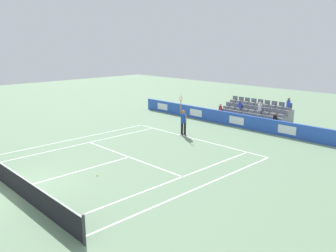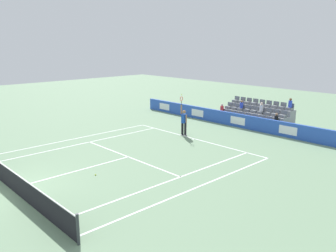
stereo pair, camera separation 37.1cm
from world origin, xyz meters
name	(u,v)px [view 2 (the right image)]	position (x,y,z in m)	size (l,w,h in m)	color
ground_plane	(11,189)	(0.00, 0.00, 0.00)	(80.00, 80.00, 0.00)	gray
line_baseline	(195,139)	(0.00, -11.89, 0.00)	(10.97, 0.10, 0.01)	white
line_service	(128,157)	(0.00, -6.40, 0.00)	(8.23, 0.10, 0.01)	white
line_centre_service	(77,171)	(0.00, -3.20, 0.00)	(0.10, 6.40, 0.01)	white
line_singles_sideline_left	(83,143)	(4.12, -5.95, 0.00)	(0.10, 11.89, 0.01)	white
line_singles_sideline_right	(174,179)	(-4.12, -5.95, 0.00)	(0.10, 11.89, 0.01)	white
line_doubles_sideline_left	(73,139)	(5.49, -5.95, 0.00)	(0.10, 11.89, 0.01)	white
line_doubles_sideline_right	(195,188)	(-5.49, -5.95, 0.00)	(0.10, 11.89, 0.01)	white
line_centre_mark	(194,139)	(0.00, -11.79, 0.00)	(0.10, 0.20, 0.01)	white
sponsor_barrier	(238,120)	(0.00, -16.77, 0.51)	(20.37, 0.22, 1.01)	blue
tennis_net	(10,178)	(0.00, 0.00, 0.49)	(11.97, 0.10, 1.07)	#33383D
tennis_player	(184,122)	(1.09, -11.96, 0.99)	(0.53, 0.40, 2.85)	black
stadium_stand	(256,116)	(-0.01, -19.08, 0.54)	(5.58, 2.85, 2.17)	gray
loose_tennis_ball	(96,175)	(-1.18, -3.56, 0.03)	(0.07, 0.07, 0.07)	#D1E533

